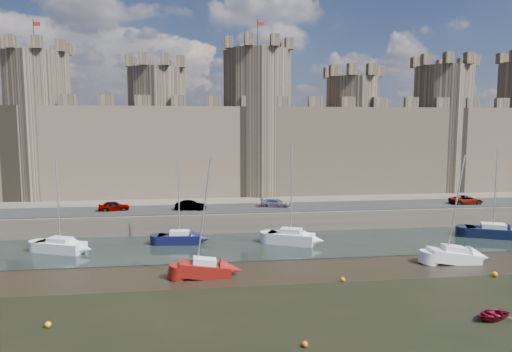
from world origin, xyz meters
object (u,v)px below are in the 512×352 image
(car_3, at_px, (466,200))
(sailboat_1, at_px, (180,238))
(sailboat_3, at_px, (493,231))
(sailboat_5, at_px, (454,255))
(car_1, at_px, (191,206))
(sailboat_0, at_px, (60,246))
(car_0, at_px, (114,206))
(sailboat_2, at_px, (291,237))
(sailboat_4, at_px, (205,268))
(car_2, at_px, (276,203))

(car_3, height_order, sailboat_1, sailboat_1)
(sailboat_3, height_order, sailboat_5, sailboat_5)
(car_1, bearing_deg, sailboat_0, 130.92)
(car_0, height_order, sailboat_1, sailboat_1)
(car_3, height_order, sailboat_3, sailboat_3)
(car_1, height_order, sailboat_5, sailboat_5)
(sailboat_0, distance_m, sailboat_2, 25.28)
(sailboat_4, relative_size, sailboat_5, 1.01)
(car_2, bearing_deg, car_0, 108.41)
(car_1, relative_size, sailboat_5, 0.37)
(sailboat_1, distance_m, sailboat_4, 12.13)
(car_3, xyz_separation_m, sailboat_1, (-39.82, -7.33, -2.35))
(car_1, distance_m, sailboat_4, 19.58)
(sailboat_0, xyz_separation_m, sailboat_2, (25.28, 0.09, 0.10))
(car_3, distance_m, sailboat_5, 22.12)
(car_3, relative_size, sailboat_5, 0.42)
(sailboat_0, bearing_deg, sailboat_1, 30.38)
(sailboat_0, xyz_separation_m, sailboat_5, (39.89, -8.89, -0.01))
(car_3, height_order, sailboat_0, sailboat_0)
(sailboat_0, bearing_deg, sailboat_2, 22.21)
(sailboat_3, bearing_deg, sailboat_4, -139.54)
(sailboat_3, bearing_deg, car_1, -169.88)
(car_3, height_order, sailboat_5, sailboat_5)
(car_2, relative_size, sailboat_3, 0.39)
(car_2, xyz_separation_m, sailboat_4, (-10.04, -20.30, -2.31))
(car_1, xyz_separation_m, sailboat_3, (36.50, -9.41, -2.34))
(sailboat_2, bearing_deg, car_1, 165.78)
(car_1, xyz_separation_m, sailboat_4, (1.45, -19.38, -2.37))
(car_2, distance_m, sailboat_1, 15.42)
(sailboat_0, height_order, sailboat_4, sailboat_4)
(car_1, height_order, sailboat_0, sailboat_0)
(sailboat_0, relative_size, sailboat_2, 0.88)
(car_0, relative_size, sailboat_1, 0.40)
(car_2, distance_m, sailboat_3, 27.16)
(sailboat_5, bearing_deg, sailboat_3, 44.84)
(car_2, relative_size, sailboat_4, 0.38)
(sailboat_0, relative_size, sailboat_1, 1.02)
(sailboat_3, bearing_deg, sailboat_2, -155.64)
(car_1, distance_m, sailboat_3, 37.77)
(car_2, relative_size, sailboat_5, 0.38)
(car_0, xyz_separation_m, sailboat_0, (-3.89, -10.33, -2.38))
(car_3, height_order, sailboat_2, sailboat_2)
(car_3, relative_size, sailboat_3, 0.43)
(sailboat_5, bearing_deg, car_3, 59.62)
(car_3, bearing_deg, sailboat_0, 99.85)
(sailboat_3, distance_m, sailboat_5, 13.68)
(car_0, distance_m, sailboat_1, 12.39)
(car_2, relative_size, sailboat_0, 0.41)
(sailboat_0, bearing_deg, car_3, 31.95)
(sailboat_2, distance_m, sailboat_4, 14.22)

